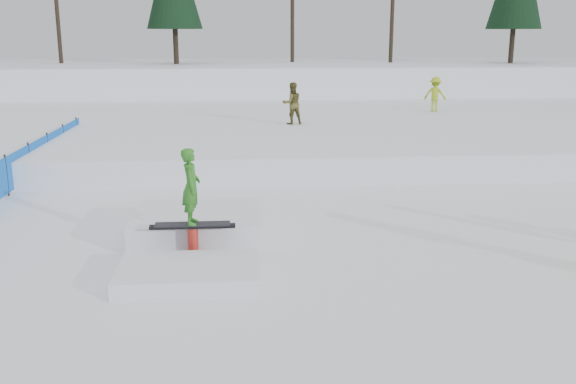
{
  "coord_description": "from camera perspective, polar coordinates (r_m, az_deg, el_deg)",
  "views": [
    {
      "loc": [
        -0.46,
        -10.23,
        4.14
      ],
      "look_at": [
        0.5,
        2.0,
        1.1
      ],
      "focal_mm": 40.0,
      "sensor_mm": 36.0,
      "label": 1
    }
  ],
  "objects": [
    {
      "name": "jib_rail_feature",
      "position": [
        12.78,
        -8.26,
        -3.69
      ],
      "size": [
        2.6,
        4.4,
        2.11
      ],
      "color": "white",
      "rests_on": "ground"
    },
    {
      "name": "safety_fence",
      "position": [
        18.24,
        -23.73,
        1.37
      ],
      "size": [
        0.05,
        16.0,
        1.1
      ],
      "color": "blue",
      "rests_on": "ground"
    },
    {
      "name": "ground",
      "position": [
        11.05,
        -1.8,
        -8.1
      ],
      "size": [
        120.0,
        120.0,
        0.0
      ],
      "primitive_type": "plane",
      "color": "white"
    },
    {
      "name": "walker_ygreen",
      "position": [
        29.08,
        12.96,
        8.46
      ],
      "size": [
        1.12,
        0.97,
        1.51
      ],
      "primitive_type": "imported",
      "rotation": [
        0.0,
        0.0,
        2.62
      ],
      "color": "#A2BD1D",
      "rests_on": "snow_midrise"
    },
    {
      "name": "snow_berm",
      "position": [
        40.34,
        -3.87,
        9.7
      ],
      "size": [
        60.0,
        14.0,
        2.4
      ],
      "primitive_type": "cube",
      "color": "white",
      "rests_on": "ground"
    },
    {
      "name": "walker_olive",
      "position": [
        24.36,
        0.36,
        7.89
      ],
      "size": [
        0.88,
        0.76,
        1.56
      ],
      "primitive_type": "imported",
      "rotation": [
        0.0,
        0.0,
        3.39
      ],
      "color": "#504A1F",
      "rests_on": "snow_midrise"
    },
    {
      "name": "snow_midrise",
      "position": [
        26.5,
        -3.46,
        5.77
      ],
      "size": [
        50.0,
        18.0,
        0.8
      ],
      "primitive_type": "cube",
      "color": "white",
      "rests_on": "ground"
    }
  ]
}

